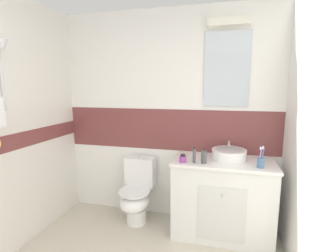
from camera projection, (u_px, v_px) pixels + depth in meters
name	position (u px, v px, depth m)	size (l,w,h in m)	color
wall_back_tiled	(169.00, 116.00, 2.86)	(3.20, 0.20, 2.50)	white
vanity_cabinet	(222.00, 197.00, 2.55)	(1.05, 0.55, 0.85)	silver
sink_basin	(229.00, 154.00, 2.49)	(0.36, 0.41, 0.16)	white
toilet	(137.00, 193.00, 2.80)	(0.37, 0.50, 0.78)	white
toothbrush_cup	(261.00, 162.00, 2.23)	(0.07, 0.07, 0.21)	#4C7299
soap_dispenser	(204.00, 157.00, 2.35)	(0.06, 0.06, 0.17)	#4C4C51
toothpaste_tube_upright	(194.00, 155.00, 2.37)	(0.03, 0.03, 0.17)	#4C4C51
hair_gel_jar	(183.00, 159.00, 2.40)	(0.07, 0.07, 0.08)	#993F99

